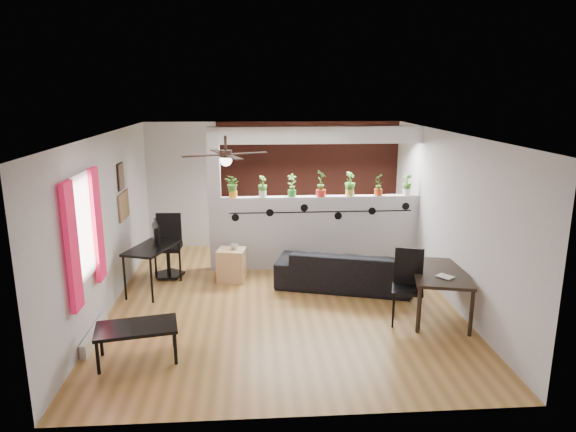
{
  "coord_description": "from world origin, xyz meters",
  "views": [
    {
      "loc": [
        -0.43,
        -7.54,
        3.22
      ],
      "look_at": [
        0.14,
        0.6,
        1.21
      ],
      "focal_mm": 32.0,
      "sensor_mm": 36.0,
      "label": 1
    }
  ],
  "objects": [
    {
      "name": "room_shell",
      "position": [
        0.0,
        0.0,
        1.3
      ],
      "size": [
        6.3,
        7.1,
        2.9
      ],
      "color": "olive",
      "rests_on": "ground"
    },
    {
      "name": "corkboard",
      "position": [
        -2.58,
        0.95,
        1.35
      ],
      "size": [
        0.03,
        0.6,
        0.45
      ],
      "primitive_type": "cube",
      "color": "#916B46",
      "rests_on": "room_shell"
    },
    {
      "name": "window_assembly",
      "position": [
        -2.56,
        -1.2,
        1.51
      ],
      "size": [
        0.09,
        1.3,
        1.55
      ],
      "color": "white",
      "rests_on": "room_shell"
    },
    {
      "name": "framed_art",
      "position": [
        -2.58,
        0.9,
        1.85
      ],
      "size": [
        0.03,
        0.34,
        0.44
      ],
      "color": "#8C7259",
      "rests_on": "room_shell"
    },
    {
      "name": "ceiling_fan",
      "position": [
        -0.8,
        -0.3,
        2.31
      ],
      "size": [
        1.19,
        1.19,
        0.43
      ],
      "color": "black",
      "rests_on": "room_shell"
    },
    {
      "name": "cube_shelf",
      "position": [
        -0.81,
        0.91,
        0.28
      ],
      "size": [
        0.52,
        0.48,
        0.56
      ],
      "primitive_type": "cube",
      "rotation": [
        0.0,
        0.0,
        -0.17
      ],
      "color": "tan",
      "rests_on": "ground"
    },
    {
      "name": "monitor",
      "position": [
        -2.08,
        0.7,
        0.85
      ],
      "size": [
        0.35,
        0.15,
        0.19
      ],
      "primitive_type": "imported",
      "rotation": [
        0.0,
        0.0,
        1.85
      ],
      "color": "black",
      "rests_on": "computer_desk"
    },
    {
      "name": "potted_plant_5",
      "position": [
        1.85,
        1.5,
        1.57
      ],
      "size": [
        0.26,
        0.26,
        0.41
      ],
      "color": "#C44017",
      "rests_on": "partition_wall"
    },
    {
      "name": "potted_plant_1",
      "position": [
        -0.25,
        1.5,
        1.56
      ],
      "size": [
        0.23,
        0.24,
        0.39
      ],
      "color": "silver",
      "rests_on": "partition_wall"
    },
    {
      "name": "sofa",
      "position": [
        1.06,
        0.48,
        0.31
      ],
      "size": [
        2.25,
        1.38,
        0.62
      ],
      "primitive_type": "imported",
      "rotation": [
        0.0,
        0.0,
        2.86
      ],
      "color": "black",
      "rests_on": "ground"
    },
    {
      "name": "folding_chair",
      "position": [
        1.74,
        -0.86,
        0.62
      ],
      "size": [
        0.53,
        0.53,
        1.05
      ],
      "color": "black",
      "rests_on": "ground"
    },
    {
      "name": "partition_wall",
      "position": [
        0.8,
        1.5,
        0.68
      ],
      "size": [
        3.6,
        0.18,
        1.35
      ],
      "primitive_type": "cube",
      "color": "#BCBCC1",
      "rests_on": "ground"
    },
    {
      "name": "potted_plant_6",
      "position": [
        2.38,
        1.5,
        1.56
      ],
      "size": [
        0.23,
        0.21,
        0.39
      ],
      "color": "white",
      "rests_on": "partition_wall"
    },
    {
      "name": "potted_plant_4",
      "position": [
        1.33,
        1.5,
        1.58
      ],
      "size": [
        0.29,
        0.29,
        0.44
      ],
      "color": "gold",
      "rests_on": "partition_wall"
    },
    {
      "name": "computer_desk",
      "position": [
        -2.08,
        0.55,
        0.68
      ],
      "size": [
        0.85,
        1.17,
        0.76
      ],
      "color": "black",
      "rests_on": "ground"
    },
    {
      "name": "potted_plant_0",
      "position": [
        -0.78,
        1.5,
        1.57
      ],
      "size": [
        0.26,
        0.26,
        0.41
      ],
      "color": "orange",
      "rests_on": "partition_wall"
    },
    {
      "name": "ceiling_header",
      "position": [
        0.8,
        1.5,
        2.45
      ],
      "size": [
        3.6,
        0.18,
        0.3
      ],
      "primitive_type": "cube",
      "color": "silver",
      "rests_on": "room_shell"
    },
    {
      "name": "baseboard_heater",
      "position": [
        -2.54,
        -1.2,
        0.09
      ],
      "size": [
        0.08,
        1.0,
        0.18
      ],
      "primitive_type": "cube",
      "color": "silver",
      "rests_on": "ground"
    },
    {
      "name": "brick_panel",
      "position": [
        0.8,
        2.97,
        1.3
      ],
      "size": [
        3.9,
        0.05,
        2.6
      ],
      "primitive_type": "cube",
      "color": "#A64130",
      "rests_on": "ground"
    },
    {
      "name": "vine_decal",
      "position": [
        0.8,
        1.4,
        1.08
      ],
      "size": [
        3.31,
        0.01,
        0.3
      ],
      "color": "black",
      "rests_on": "partition_wall"
    },
    {
      "name": "cup",
      "position": [
        -0.76,
        0.91,
        0.61
      ],
      "size": [
        0.16,
        0.16,
        0.1
      ],
      "primitive_type": "imported",
      "rotation": [
        0.0,
        0.0,
        0.32
      ],
      "color": "gray",
      "rests_on": "cube_shelf"
    },
    {
      "name": "pier_column",
      "position": [
        -1.11,
        1.5,
        1.3
      ],
      "size": [
        0.22,
        0.2,
        2.6
      ],
      "primitive_type": "cube",
      "color": "#BCBCC1",
      "rests_on": "ground"
    },
    {
      "name": "potted_plant_2",
      "position": [
        0.27,
        1.5,
        1.57
      ],
      "size": [
        0.22,
        0.18,
        0.42
      ],
      "color": "#328731",
      "rests_on": "partition_wall"
    },
    {
      "name": "coffee_table",
      "position": [
        -1.86,
        -1.73,
        0.4
      ],
      "size": [
        1.04,
        0.71,
        0.45
      ],
      "color": "black",
      "rests_on": "ground"
    },
    {
      "name": "book",
      "position": [
        2.15,
        -1.05,
        0.7
      ],
      "size": [
        0.26,
        0.27,
        0.02
      ],
      "primitive_type": "imported",
      "rotation": [
        0.0,
        0.0,
        0.65
      ],
      "color": "gray",
      "rests_on": "dining_table"
    },
    {
      "name": "potted_plant_3",
      "position": [
        0.8,
        1.5,
        1.61
      ],
      "size": [
        0.3,
        0.32,
        0.49
      ],
      "color": "red",
      "rests_on": "partition_wall"
    },
    {
      "name": "office_chair",
      "position": [
        -1.93,
        1.23,
        0.48
      ],
      "size": [
        0.57,
        0.57,
        1.09
      ],
      "color": "black",
      "rests_on": "ground"
    },
    {
      "name": "dining_table",
      "position": [
        2.25,
        -0.75,
        0.62
      ],
      "size": [
        1.03,
        1.4,
        0.69
      ],
      "color": "black",
      "rests_on": "ground"
    }
  ]
}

